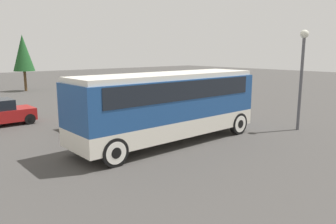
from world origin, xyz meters
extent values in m
plane|color=#423F3D|center=(0.00, 0.00, 0.00)|extent=(120.00, 120.00, 0.00)
cube|color=silver|center=(0.00, 0.00, 0.86)|extent=(9.43, 2.56, 0.77)
cube|color=navy|center=(0.00, 0.00, 2.15)|extent=(9.43, 2.56, 1.80)
cube|color=black|center=(0.00, 0.00, 2.59)|extent=(8.30, 2.60, 0.81)
cube|color=silver|center=(0.00, 0.00, 3.16)|extent=(9.24, 2.35, 0.22)
cube|color=navy|center=(4.56, 0.00, 1.89)|extent=(0.36, 2.45, 2.06)
cylinder|color=black|center=(3.82, -1.17, 0.56)|extent=(1.11, 0.28, 1.11)
cylinder|color=silver|center=(3.82, -1.17, 0.56)|extent=(0.87, 0.30, 0.87)
cylinder|color=black|center=(3.82, -1.17, 0.56)|extent=(0.42, 0.32, 0.42)
cylinder|color=black|center=(3.82, 1.17, 0.56)|extent=(1.11, 0.28, 1.11)
cylinder|color=silver|center=(3.82, 1.17, 0.56)|extent=(0.87, 0.30, 0.87)
cylinder|color=black|center=(3.82, 1.17, 0.56)|extent=(0.42, 0.32, 0.42)
cylinder|color=black|center=(-3.66, -1.17, 0.56)|extent=(1.11, 0.28, 1.11)
cylinder|color=silver|center=(-3.66, -1.17, 0.56)|extent=(0.87, 0.30, 0.87)
cylinder|color=black|center=(-3.66, -1.17, 0.56)|extent=(0.42, 0.32, 0.42)
cylinder|color=black|center=(-3.66, 1.17, 0.56)|extent=(1.11, 0.28, 1.11)
cylinder|color=silver|center=(-3.66, 1.17, 0.56)|extent=(0.87, 0.30, 0.87)
cylinder|color=black|center=(-3.66, 1.17, 0.56)|extent=(0.42, 0.32, 0.42)
cube|color=#7A6B5B|center=(-0.47, 5.01, 0.56)|extent=(4.52, 1.82, 0.58)
cube|color=black|center=(-0.65, 5.01, 1.13)|extent=(2.35, 1.64, 0.56)
cylinder|color=black|center=(1.30, 4.18, 0.36)|extent=(0.71, 0.22, 0.71)
cylinder|color=black|center=(1.30, 4.18, 0.36)|extent=(0.27, 0.26, 0.27)
cylinder|color=black|center=(1.30, 5.83, 0.36)|extent=(0.71, 0.22, 0.71)
cylinder|color=black|center=(1.30, 5.83, 0.36)|extent=(0.27, 0.26, 0.27)
cylinder|color=black|center=(-2.23, 4.18, 0.36)|extent=(0.71, 0.22, 0.71)
cylinder|color=black|center=(-2.23, 4.18, 0.36)|extent=(0.27, 0.26, 0.27)
cylinder|color=black|center=(-2.23, 5.83, 0.36)|extent=(0.71, 0.22, 0.71)
cylinder|color=black|center=(-2.23, 5.83, 0.36)|extent=(0.27, 0.26, 0.27)
cylinder|color=black|center=(-3.60, 8.35, 0.31)|extent=(0.63, 0.22, 0.63)
cylinder|color=black|center=(-3.60, 8.35, 0.31)|extent=(0.24, 0.26, 0.24)
cylinder|color=black|center=(-3.60, 9.96, 0.31)|extent=(0.63, 0.22, 0.63)
cylinder|color=black|center=(-3.60, 9.96, 0.31)|extent=(0.24, 0.26, 0.24)
cylinder|color=#515156|center=(7.10, -2.72, 2.48)|extent=(0.16, 0.16, 4.97)
sphere|color=silver|center=(7.10, -2.72, 5.14)|extent=(0.44, 0.44, 0.44)
cylinder|color=brown|center=(1.65, 25.49, 1.08)|extent=(0.28, 0.28, 2.16)
cone|color=#1E5123|center=(1.65, 25.49, 4.07)|extent=(2.18, 2.18, 3.82)
camera|label=1|loc=(-9.79, -11.33, 4.27)|focal=35.00mm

